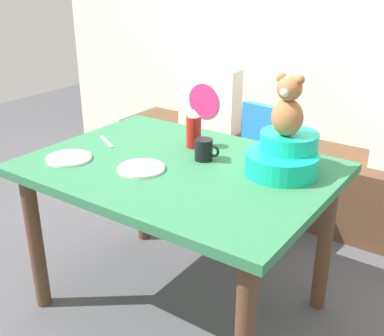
{
  "coord_description": "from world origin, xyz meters",
  "views": [
    {
      "loc": [
        1.12,
        -1.51,
        1.52
      ],
      "look_at": [
        0.0,
        0.1,
        0.69
      ],
      "focal_mm": 44.3,
      "sensor_mm": 36.0,
      "label": 1
    }
  ],
  "objects": [
    {
      "name": "back_wall",
      "position": [
        0.0,
        1.49,
        1.3
      ],
      "size": [
        4.4,
        0.1,
        2.6
      ],
      "primitive_type": "cube",
      "color": "silver",
      "rests_on": "ground_plane"
    },
    {
      "name": "dining_table",
      "position": [
        0.0,
        0.0,
        0.64
      ],
      "size": [
        1.28,
        0.94,
        0.74
      ],
      "color": "#2D7247",
      "rests_on": "ground_plane"
    },
    {
      "name": "dinner_plate_far",
      "position": [
        -0.1,
        -0.13,
        0.75
      ],
      "size": [
        0.2,
        0.2,
        0.01
      ],
      "primitive_type": "cylinder",
      "color": "white",
      "rests_on": "dining_table"
    },
    {
      "name": "table_fork",
      "position": [
        -0.46,
        0.03,
        0.74
      ],
      "size": [
        0.16,
        0.1,
        0.01
      ],
      "primitive_type": "cube",
      "rotation": [
        0.0,
        0.0,
        1.07
      ],
      "color": "silver",
      "rests_on": "dining_table"
    },
    {
      "name": "highchair",
      "position": [
        -0.06,
        0.78,
        0.52
      ],
      "size": [
        0.36,
        0.48,
        0.79
      ],
      "color": "#2672B2",
      "rests_on": "ground_plane"
    },
    {
      "name": "ground_plane",
      "position": [
        0.0,
        0.0,
        0.0
      ],
      "size": [
        8.0,
        8.0,
        0.0
      ],
      "primitive_type": "plane",
      "color": "#4C4C51"
    },
    {
      "name": "ketchup_bottle",
      "position": [
        -0.07,
        0.22,
        0.83
      ],
      "size": [
        0.07,
        0.07,
        0.18
      ],
      "color": "red",
      "rests_on": "dining_table"
    },
    {
      "name": "window_bench",
      "position": [
        0.0,
        1.22,
        0.23
      ],
      "size": [
        2.6,
        0.44,
        0.46
      ],
      "primitive_type": "cube",
      "color": "brown",
      "rests_on": "ground_plane"
    },
    {
      "name": "infant_seat_teal",
      "position": [
        0.4,
        0.19,
        0.81
      ],
      "size": [
        0.3,
        0.33,
        0.16
      ],
      "color": "#12C399",
      "rests_on": "dining_table"
    },
    {
      "name": "dinner_plate_near",
      "position": [
        -0.43,
        -0.23,
        0.75
      ],
      "size": [
        0.2,
        0.2,
        0.01
      ],
      "primitive_type": "cylinder",
      "color": "white",
      "rests_on": "dining_table"
    },
    {
      "name": "coffee_mug",
      "position": [
        0.06,
        0.11,
        0.79
      ],
      "size": [
        0.12,
        0.08,
        0.09
      ],
      "color": "black",
      "rests_on": "dining_table"
    },
    {
      "name": "pillow_floral_left",
      "position": [
        -0.62,
        1.2,
        0.68
      ],
      "size": [
        0.44,
        0.15,
        0.44
      ],
      "color": "white",
      "rests_on": "window_bench"
    },
    {
      "name": "teddy_bear",
      "position": [
        0.4,
        0.18,
        1.02
      ],
      "size": [
        0.13,
        0.12,
        0.25
      ],
      "color": "#AD6A3F",
      "rests_on": "infant_seat_teal"
    }
  ]
}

